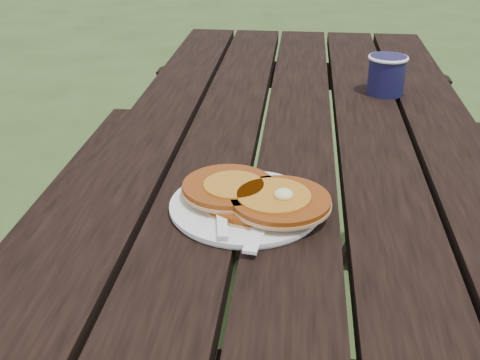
# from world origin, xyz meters

# --- Properties ---
(picnic_table) EXTENTS (1.36, 1.80, 0.75)m
(picnic_table) POSITION_xyz_m (0.00, 0.00, 0.37)
(picnic_table) COLOR black
(picnic_table) RESTS_ON ground
(plate) EXTENTS (0.29, 0.29, 0.01)m
(plate) POSITION_xyz_m (-0.07, -0.32, 0.76)
(plate) COLOR white
(plate) RESTS_ON picnic_table
(pancake_stack) EXTENTS (0.23, 0.18, 0.04)m
(pancake_stack) POSITION_xyz_m (-0.06, -0.32, 0.77)
(pancake_stack) COLOR #8A3D0F
(pancake_stack) RESTS_ON plate
(knife) EXTENTS (0.04, 0.18, 0.00)m
(knife) POSITION_xyz_m (-0.04, -0.37, 0.76)
(knife) COLOR white
(knife) RESTS_ON plate
(fork) EXTENTS (0.06, 0.16, 0.01)m
(fork) POSITION_xyz_m (-0.10, -0.38, 0.77)
(fork) COLOR white
(fork) RESTS_ON plate
(coffee_cup) EXTENTS (0.09, 0.09, 0.09)m
(coffee_cup) POSITION_xyz_m (0.20, 0.27, 0.80)
(coffee_cup) COLOR #141338
(coffee_cup) RESTS_ON picnic_table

